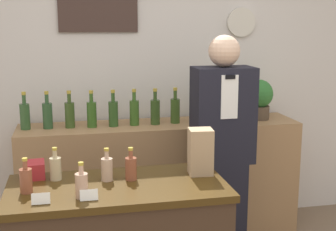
{
  "coord_description": "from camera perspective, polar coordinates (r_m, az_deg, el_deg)",
  "views": [
    {
      "loc": [
        -0.61,
        -1.94,
        1.79
      ],
      "look_at": [
        0.05,
        1.1,
        1.15
      ],
      "focal_mm": 50.0,
      "sensor_mm": 36.0,
      "label": 1
    }
  ],
  "objects": [
    {
      "name": "shelf_bottle_3",
      "position": [
        3.71,
        -9.29,
        0.25
      ],
      "size": [
        0.08,
        0.08,
        0.29
      ],
      "color": "#2F571E",
      "rests_on": "back_shelf"
    },
    {
      "name": "shelf_bottle_1",
      "position": [
        3.73,
        -14.48,
        0.11
      ],
      "size": [
        0.08,
        0.08,
        0.29
      ],
      "color": "#294C2A",
      "rests_on": "back_shelf"
    },
    {
      "name": "back_shelf",
      "position": [
        3.94,
        -0.9,
        -7.85
      ],
      "size": [
        2.27,
        0.48,
        0.96
      ],
      "color": "#9E754C",
      "rests_on": "ground_plane"
    },
    {
      "name": "price_card_right",
      "position": [
        2.4,
        -9.62,
        -9.54
      ],
      "size": [
        0.09,
        0.02,
        0.06
      ],
      "color": "white",
      "rests_on": "display_counter"
    },
    {
      "name": "shelf_bottle_4",
      "position": [
        3.71,
        -6.68,
        0.34
      ],
      "size": [
        0.08,
        0.08,
        0.29
      ],
      "color": "#2B4D21",
      "rests_on": "back_shelf"
    },
    {
      "name": "shopkeeper",
      "position": [
        3.42,
        6.59,
        -4.61
      ],
      "size": [
        0.43,
        0.27,
        1.69
      ],
      "color": "black",
      "rests_on": "ground_plane"
    },
    {
      "name": "shelf_bottle_6",
      "position": [
        3.76,
        -1.57,
        0.56
      ],
      "size": [
        0.08,
        0.08,
        0.29
      ],
      "color": "#2F4A1E",
      "rests_on": "back_shelf"
    },
    {
      "name": "gift_box",
      "position": [
        2.8,
        -15.98,
        -6.37
      ],
      "size": [
        0.13,
        0.15,
        0.09
      ],
      "color": "maroon",
      "rests_on": "display_counter"
    },
    {
      "name": "shelf_bottle_9",
      "position": [
        3.91,
        5.68,
        0.92
      ],
      "size": [
        0.08,
        0.08,
        0.29
      ],
      "color": "#2B582B",
      "rests_on": "back_shelf"
    },
    {
      "name": "potted_plant",
      "position": [
        4.03,
        10.98,
        2.12
      ],
      "size": [
        0.24,
        0.24,
        0.34
      ],
      "color": "#4C3D2D",
      "rests_on": "back_shelf"
    },
    {
      "name": "shelf_bottle_7",
      "position": [
        3.81,
        0.88,
        0.71
      ],
      "size": [
        0.08,
        0.08,
        0.29
      ],
      "color": "#344F1F",
      "rests_on": "back_shelf"
    },
    {
      "name": "shelf_bottle_10",
      "position": [
        3.96,
        8.01,
        1.0
      ],
      "size": [
        0.08,
        0.08,
        0.29
      ],
      "color": "#2B5822",
      "rests_on": "back_shelf"
    },
    {
      "name": "shelf_bottle_5",
      "position": [
        3.74,
        -4.13,
        0.47
      ],
      "size": [
        0.08,
        0.08,
        0.29
      ],
      "color": "#33581F",
      "rests_on": "back_shelf"
    },
    {
      "name": "counter_bottle_1",
      "position": [
        2.72,
        -13.56,
        -6.2
      ],
      "size": [
        0.06,
        0.06,
        0.19
      ],
      "color": "tan",
      "rests_on": "display_counter"
    },
    {
      "name": "counter_bottle_3",
      "position": [
        2.66,
        -7.46,
        -6.42
      ],
      "size": [
        0.06,
        0.06,
        0.19
      ],
      "color": "tan",
      "rests_on": "display_counter"
    },
    {
      "name": "shelf_bottle_8",
      "position": [
        3.84,
        3.37,
        0.77
      ],
      "size": [
        0.08,
        0.08,
        0.29
      ],
      "color": "#325324",
      "rests_on": "back_shelf"
    },
    {
      "name": "back_wall",
      "position": [
        4.01,
        -3.38,
        5.3
      ],
      "size": [
        5.2,
        0.09,
        2.7
      ],
      "color": "silver",
      "rests_on": "ground_plane"
    },
    {
      "name": "shelf_bottle_0",
      "position": [
        3.75,
        -17.05,
        0.01
      ],
      "size": [
        0.08,
        0.08,
        0.29
      ],
      "color": "#2E512A",
      "rests_on": "back_shelf"
    },
    {
      "name": "counter_bottle_4",
      "position": [
        2.66,
        -4.54,
        -6.36
      ],
      "size": [
        0.06,
        0.06,
        0.19
      ],
      "color": "brown",
      "rests_on": "display_counter"
    },
    {
      "name": "price_card_left",
      "position": [
        2.41,
        -15.25,
        -9.76
      ],
      "size": [
        0.09,
        0.02,
        0.06
      ],
      "color": "white",
      "rests_on": "display_counter"
    },
    {
      "name": "counter_bottle_2",
      "position": [
        2.43,
        -10.49,
        -8.28
      ],
      "size": [
        0.06,
        0.06,
        0.19
      ],
      "color": "tan",
      "rests_on": "display_counter"
    },
    {
      "name": "counter_bottle_0",
      "position": [
        2.57,
        -16.93,
        -7.5
      ],
      "size": [
        0.06,
        0.06,
        0.19
      ],
      "color": "brown",
      "rests_on": "display_counter"
    },
    {
      "name": "paper_bag",
      "position": [
        2.74,
        3.98,
        -4.42
      ],
      "size": [
        0.15,
        0.14,
        0.27
      ],
      "color": "tan",
      "rests_on": "display_counter"
    },
    {
      "name": "shelf_bottle_2",
      "position": [
        3.72,
        -11.89,
        0.2
      ],
      "size": [
        0.08,
        0.08,
        0.29
      ],
      "color": "#334B1F",
      "rests_on": "back_shelf"
    }
  ]
}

